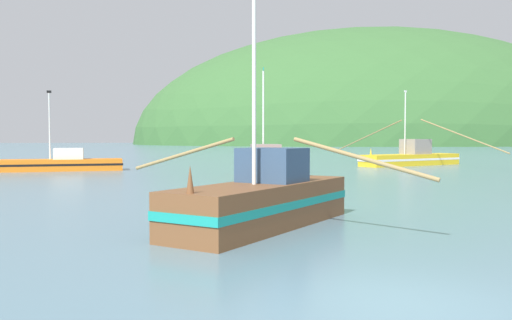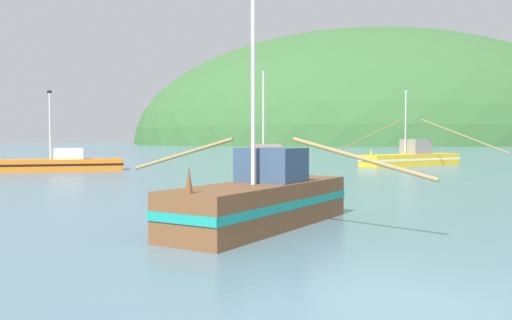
% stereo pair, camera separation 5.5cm
% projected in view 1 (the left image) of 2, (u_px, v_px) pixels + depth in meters
% --- Properties ---
extents(ground_plane, '(600.00, 600.00, 0.00)m').
position_uv_depth(ground_plane, '(399.00, 304.00, 8.75)').
color(ground_plane, slate).
extents(hill_far_center, '(219.75, 175.80, 102.54)m').
position_uv_depth(hill_far_center, '(374.00, 144.00, 250.27)').
color(hill_far_center, '#386633').
rests_on(hill_far_center, ground).
extents(fishing_boat_brown, '(7.77, 7.18, 7.57)m').
position_uv_depth(fishing_boat_brown, '(264.00, 200.00, 16.31)').
color(fishing_boat_brown, brown).
rests_on(fishing_boat_brown, ground).
extents(fishing_boat_orange, '(10.30, 3.46, 6.58)m').
position_uv_depth(fishing_boat_orange, '(60.00, 163.00, 44.17)').
color(fishing_boat_orange, orange).
rests_on(fishing_boat_orange, ground).
extents(fishing_boat_yellow, '(12.08, 19.22, 7.34)m').
position_uv_depth(fishing_boat_yellow, '(411.00, 157.00, 52.93)').
color(fishing_boat_yellow, gold).
rests_on(fishing_boat_yellow, ground).
extents(fishing_boat_red, '(3.44, 10.97, 7.34)m').
position_uv_depth(fishing_boat_red, '(265.00, 168.00, 34.49)').
color(fishing_boat_red, red).
rests_on(fishing_boat_red, ground).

